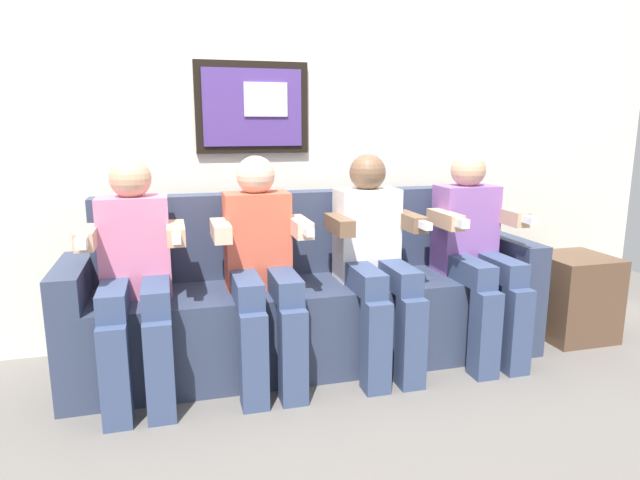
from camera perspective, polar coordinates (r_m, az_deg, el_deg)
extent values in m
plane|color=#66605B|center=(2.80, 0.84, -14.78)|extent=(6.35, 6.35, 0.00)
cube|color=silver|center=(3.24, -2.96, 12.64)|extent=(4.88, 0.05, 2.60)
cube|color=black|center=(3.16, -7.06, 13.49)|extent=(0.63, 0.03, 0.50)
cube|color=#4C337F|center=(3.15, -7.01, 13.50)|extent=(0.55, 0.02, 0.42)
cube|color=silver|center=(3.15, -5.67, 14.34)|extent=(0.24, 0.02, 0.18)
cube|color=#333D56|center=(2.97, -0.73, -8.46)|extent=(2.20, 0.58, 0.45)
cube|color=#333D56|center=(3.05, -1.80, 0.89)|extent=(2.20, 0.14, 0.45)
cube|color=#333D56|center=(2.89, -24.06, -8.31)|extent=(0.14, 0.58, 0.62)
cube|color=#333D56|center=(3.42, 18.72, -4.86)|extent=(0.14, 0.58, 0.62)
cube|color=pink|center=(2.75, -18.67, -0.67)|extent=(0.32, 0.20, 0.48)
sphere|color=tan|center=(2.70, -19.13, 6.09)|extent=(0.19, 0.19, 0.19)
cube|color=#38476B|center=(2.61, -20.61, -5.57)|extent=(0.12, 0.40, 0.12)
cube|color=#38476B|center=(2.59, -16.64, -5.38)|extent=(0.12, 0.40, 0.12)
cube|color=#38476B|center=(2.52, -20.52, -13.12)|extent=(0.12, 0.12, 0.45)
cube|color=#38476B|center=(2.51, -16.32, -12.95)|extent=(0.12, 0.12, 0.45)
cube|color=tan|center=(2.63, -23.04, 0.26)|extent=(0.08, 0.28, 0.08)
cube|color=tan|center=(2.61, -14.76, 0.72)|extent=(0.08, 0.28, 0.08)
cube|color=white|center=(2.45, -14.71, 0.25)|extent=(0.04, 0.13, 0.04)
cube|color=white|center=(2.48, -23.52, -0.24)|extent=(0.04, 0.10, 0.04)
cube|color=#D8593F|center=(2.77, -6.55, 0.00)|extent=(0.32, 0.20, 0.48)
sphere|color=beige|center=(2.72, -6.71, 6.72)|extent=(0.19, 0.19, 0.19)
cube|color=#38476B|center=(2.61, -7.72, -4.85)|extent=(0.12, 0.40, 0.12)
cube|color=#38476B|center=(2.64, -3.84, -4.58)|extent=(0.12, 0.40, 0.12)
cube|color=#38476B|center=(2.53, -6.90, -12.34)|extent=(0.12, 0.12, 0.45)
cube|color=#38476B|center=(2.56, -2.82, -11.97)|extent=(0.12, 0.12, 0.45)
cube|color=beige|center=(2.62, -10.29, 0.96)|extent=(0.08, 0.28, 0.08)
cube|color=beige|center=(2.68, -2.17, 1.39)|extent=(0.08, 0.28, 0.08)
cube|color=white|center=(2.52, -1.33, 0.97)|extent=(0.04, 0.13, 0.04)
cube|color=white|center=(2.92, 4.86, 0.63)|extent=(0.32, 0.20, 0.48)
sphere|color=brown|center=(2.87, 4.97, 7.02)|extent=(0.19, 0.19, 0.19)
cube|color=#38476B|center=(2.75, 4.47, -3.94)|extent=(0.12, 0.40, 0.12)
cube|color=#38476B|center=(2.81, 7.93, -3.65)|extent=(0.12, 0.40, 0.12)
cube|color=#38476B|center=(2.66, 5.85, -10.98)|extent=(0.12, 0.12, 0.45)
cube|color=#38476B|center=(2.73, 9.44, -10.50)|extent=(0.12, 0.12, 0.45)
cube|color=brown|center=(2.73, 2.01, 1.60)|extent=(0.08, 0.28, 0.08)
cube|color=brown|center=(2.86, 9.29, 1.94)|extent=(0.08, 0.28, 0.08)
cube|color=white|center=(2.72, 10.69, 1.58)|extent=(0.04, 0.13, 0.04)
cube|color=#8C59A5|center=(3.16, 14.84, 1.17)|extent=(0.32, 0.20, 0.48)
sphere|color=tan|center=(3.12, 15.16, 7.04)|extent=(0.19, 0.19, 0.19)
cube|color=#38476B|center=(2.99, 15.08, -3.00)|extent=(0.12, 0.40, 0.12)
cube|color=#38476B|center=(3.08, 17.97, -2.73)|extent=(0.12, 0.40, 0.12)
cube|color=#38476B|center=(2.91, 16.77, -9.38)|extent=(0.12, 0.12, 0.45)
cube|color=#38476B|center=(3.01, 19.71, -8.89)|extent=(0.12, 0.12, 0.45)
cube|color=tan|center=(2.96, 12.89, 2.10)|extent=(0.08, 0.28, 0.08)
cube|color=tan|center=(3.15, 19.00, 2.35)|extent=(0.08, 0.28, 0.08)
cube|color=white|center=(3.02, 20.71, 2.03)|extent=(0.04, 0.13, 0.04)
cube|color=white|center=(2.82, 14.43, 1.75)|extent=(0.04, 0.10, 0.04)
cube|color=brown|center=(3.63, 24.82, -5.36)|extent=(0.40, 0.40, 0.50)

